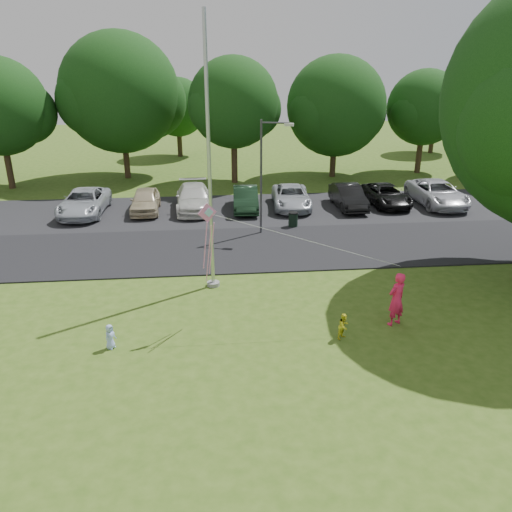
{
  "coord_description": "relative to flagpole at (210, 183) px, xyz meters",
  "views": [
    {
      "loc": [
        -3.59,
        -13.14,
        8.39
      ],
      "look_at": [
        -1.89,
        4.0,
        1.6
      ],
      "focal_mm": 35.0,
      "sensor_mm": 36.0,
      "label": 1
    }
  ],
  "objects": [
    {
      "name": "parked_cars",
      "position": [
        3.69,
        10.55,
        -3.42
      ],
      "size": [
        23.54,
        5.5,
        1.46
      ],
      "color": "#B2B7BF",
      "rests_on": "ground"
    },
    {
      "name": "tree_row",
      "position": [
        5.09,
        19.23,
        1.55
      ],
      "size": [
        64.35,
        11.94,
        10.88
      ],
      "color": "#332316",
      "rests_on": "ground"
    },
    {
      "name": "street_lamp",
      "position": [
        2.8,
        6.13,
        -0.72
      ],
      "size": [
        1.58,
        0.6,
        5.74
      ],
      "rotation": [
        0.0,
        0.0,
        -0.29
      ],
      "color": "#3F3F44",
      "rests_on": "ground"
    },
    {
      "name": "woman",
      "position": [
        6.06,
        -3.72,
        -3.22
      ],
      "size": [
        0.82,
        0.71,
        1.89
      ],
      "primitive_type": "imported",
      "rotation": [
        0.0,
        0.0,
        3.61
      ],
      "color": "#F32055",
      "rests_on": "ground"
    },
    {
      "name": "kite",
      "position": [
        0.0,
        -3.09,
        -0.69
      ],
      "size": [
        6.49,
        0.93,
        2.74
      ],
      "rotation": [
        0.0,
        0.0,
        0.4
      ],
      "color": "pink",
      "rests_on": "ground"
    },
    {
      "name": "flagpole",
      "position": [
        0.0,
        0.0,
        0.0
      ],
      "size": [
        0.5,
        0.5,
        10.0
      ],
      "color": "#B7BABF",
      "rests_on": "ground"
    },
    {
      "name": "horizon_trees",
      "position": [
        7.56,
        28.88,
        0.14
      ],
      "size": [
        77.46,
        7.2,
        7.02
      ],
      "color": "#332316",
      "rests_on": "ground"
    },
    {
      "name": "child_yellow",
      "position": [
        4.1,
        -4.45,
        -3.73
      ],
      "size": [
        0.54,
        0.53,
        0.88
      ],
      "primitive_type": "imported",
      "rotation": [
        0.0,
        0.0,
        0.7
      ],
      "color": "yellow",
      "rests_on": "ground"
    },
    {
      "name": "park_road",
      "position": [
        3.5,
        4.0,
        -4.14
      ],
      "size": [
        60.0,
        6.0,
        0.06
      ],
      "primitive_type": "cube",
      "color": "black",
      "rests_on": "ground"
    },
    {
      "name": "ground",
      "position": [
        3.5,
        -5.0,
        -4.17
      ],
      "size": [
        120.0,
        120.0,
        0.0
      ],
      "primitive_type": "plane",
      "color": "#395A17",
      "rests_on": "ground"
    },
    {
      "name": "parking_strip",
      "position": [
        3.5,
        10.5,
        -4.14
      ],
      "size": [
        42.0,
        7.0,
        0.06
      ],
      "primitive_type": "cube",
      "color": "black",
      "rests_on": "ground"
    },
    {
      "name": "child_blue",
      "position": [
        -3.26,
        -4.32,
        -3.76
      ],
      "size": [
        0.43,
        0.47,
        0.82
      ],
      "primitive_type": "imported",
      "rotation": [
        0.0,
        0.0,
        1.02
      ],
      "color": "#A6BEFF",
      "rests_on": "ground"
    },
    {
      "name": "trash_can",
      "position": [
        4.41,
        7.05,
        -3.75
      ],
      "size": [
        0.52,
        0.52,
        0.83
      ],
      "rotation": [
        0.0,
        0.0,
        0.13
      ],
      "color": "black",
      "rests_on": "ground"
    }
  ]
}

